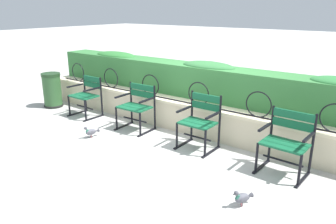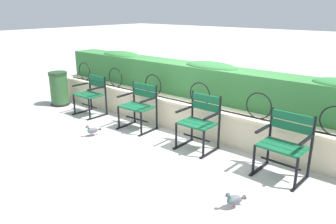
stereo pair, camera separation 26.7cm
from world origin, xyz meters
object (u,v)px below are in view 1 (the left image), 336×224
object	(u,v)px
pigeon_near_chairs	(91,132)
pigeon_far_side	(242,197)
park_chair_centre_left	(137,105)
park_chair_rightmost	(287,141)
park_chair_leftmost	(87,95)
trash_bin	(52,91)
park_chair_centre_right	(200,120)

from	to	relation	value
pigeon_near_chairs	pigeon_far_side	bearing A→B (deg)	-6.39
park_chair_centre_left	park_chair_rightmost	distance (m)	2.78
park_chair_leftmost	park_chair_rightmost	bearing A→B (deg)	-0.11
trash_bin	park_chair_centre_right	bearing A→B (deg)	0.96
park_chair_rightmost	pigeon_far_side	world-z (taller)	park_chair_rightmost
park_chair_centre_left	pigeon_far_side	distance (m)	2.93
park_chair_centre_right	park_chair_rightmost	size ratio (longest dim) A/B	1.01
park_chair_centre_right	park_chair_rightmost	bearing A→B (deg)	-0.70
park_chair_centre_left	trash_bin	xyz separation A→B (m)	(-2.52, -0.10, -0.09)
pigeon_near_chairs	trash_bin	distance (m)	2.31
park_chair_centre_left	trash_bin	distance (m)	2.53
park_chair_centre_right	trash_bin	distance (m)	3.91
park_chair_rightmost	pigeon_near_chairs	size ratio (longest dim) A/B	3.03
park_chair_centre_right	trash_bin	size ratio (longest dim) A/B	1.13
park_chair_centre_left	park_chair_centre_right	world-z (taller)	park_chair_centre_right
park_chair_centre_left	park_chair_rightmost	size ratio (longest dim) A/B	0.96
park_chair_centre_right	pigeon_near_chairs	size ratio (longest dim) A/B	3.07
park_chair_centre_right	pigeon_far_side	size ratio (longest dim) A/B	3.17
pigeon_near_chairs	pigeon_far_side	size ratio (longest dim) A/B	1.03
park_chair_centre_right	trash_bin	bearing A→B (deg)	-179.04
park_chair_centre_left	trash_bin	bearing A→B (deg)	-177.84
park_chair_centre_left	park_chair_centre_right	xyz separation A→B (m)	(1.39, -0.03, 0.01)
park_chair_leftmost	park_chair_centre_right	size ratio (longest dim) A/B	0.93
park_chair_centre_left	pigeon_near_chairs	distance (m)	0.96
park_chair_centre_left	park_chair_centre_right	bearing A→B (deg)	-1.23
park_chair_centre_right	pigeon_far_side	world-z (taller)	park_chair_centre_right
pigeon_near_chairs	park_chair_rightmost	bearing A→B (deg)	14.03
park_chair_centre_left	pigeon_near_chairs	size ratio (longest dim) A/B	2.92
park_chair_rightmost	park_chair_centre_right	bearing A→B (deg)	179.30
park_chair_rightmost	pigeon_far_side	bearing A→B (deg)	-95.56
pigeon_far_side	park_chair_rightmost	bearing A→B (deg)	84.44
park_chair_centre_right	park_chair_rightmost	xyz separation A→B (m)	(1.39, -0.02, 0.00)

